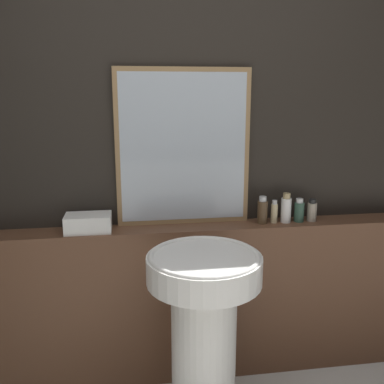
# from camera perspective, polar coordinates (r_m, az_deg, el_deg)

# --- Properties ---
(wall_back) EXTENTS (8.00, 0.06, 2.50)m
(wall_back) POSITION_cam_1_polar(r_m,az_deg,el_deg) (2.35, 0.05, 4.82)
(wall_back) COLOR black
(wall_back) RESTS_ON ground_plane
(vanity_counter) EXTENTS (2.62, 0.18, 0.89)m
(vanity_counter) POSITION_cam_1_polar(r_m,az_deg,el_deg) (2.48, 0.48, -14.35)
(vanity_counter) COLOR brown
(vanity_counter) RESTS_ON ground_plane
(pedestal_sink) EXTENTS (0.51, 0.51, 0.91)m
(pedestal_sink) POSITION_cam_1_polar(r_m,az_deg,el_deg) (2.04, 1.58, -17.61)
(pedestal_sink) COLOR white
(pedestal_sink) RESTS_ON ground_plane
(mirror) EXTENTS (0.72, 0.03, 0.83)m
(mirror) POSITION_cam_1_polar(r_m,az_deg,el_deg) (2.29, -1.16, 5.90)
(mirror) COLOR #937047
(mirror) RESTS_ON vanity_counter
(towel_stack) EXTENTS (0.24, 0.15, 0.09)m
(towel_stack) POSITION_cam_1_polar(r_m,az_deg,el_deg) (2.28, -13.66, -4.02)
(towel_stack) COLOR white
(towel_stack) RESTS_ON vanity_counter
(shampoo_bottle) EXTENTS (0.06, 0.06, 0.15)m
(shampoo_bottle) POSITION_cam_1_polar(r_m,az_deg,el_deg) (2.38, 9.37, -2.50)
(shampoo_bottle) COLOR #4C3823
(shampoo_bottle) RESTS_ON vanity_counter
(conditioner_bottle) EXTENTS (0.04, 0.04, 0.13)m
(conditioner_bottle) POSITION_cam_1_polar(r_m,az_deg,el_deg) (2.40, 10.90, -2.67)
(conditioner_bottle) COLOR #C6B284
(conditioner_bottle) RESTS_ON vanity_counter
(lotion_bottle) EXTENTS (0.06, 0.06, 0.17)m
(lotion_bottle) POSITION_cam_1_polar(r_m,az_deg,el_deg) (2.42, 12.43, -2.20)
(lotion_bottle) COLOR white
(lotion_bottle) RESTS_ON vanity_counter
(body_wash_bottle) EXTENTS (0.05, 0.05, 0.13)m
(body_wash_bottle) POSITION_cam_1_polar(r_m,az_deg,el_deg) (2.45, 14.09, -2.47)
(body_wash_bottle) COLOR #2D4C3D
(body_wash_bottle) RESTS_ON vanity_counter
(hand_soap_bottle) EXTENTS (0.05, 0.05, 0.13)m
(hand_soap_bottle) POSITION_cam_1_polar(r_m,az_deg,el_deg) (2.48, 15.69, -2.43)
(hand_soap_bottle) COLOR gray
(hand_soap_bottle) RESTS_ON vanity_counter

